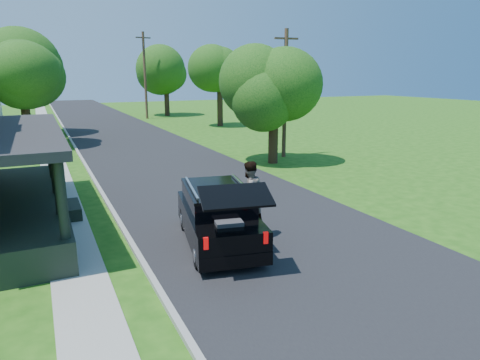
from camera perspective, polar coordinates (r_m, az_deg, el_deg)
name	(u,v)px	position (r m, az deg, el deg)	size (l,w,h in m)	color
ground	(297,252)	(12.10, 7.62, -9.53)	(140.00, 140.00, 0.00)	#1E5210
street	(139,146)	(30.29, -13.32, 4.41)	(8.00, 120.00, 0.02)	black
curb	(76,151)	(29.73, -20.97, 3.69)	(0.15, 120.00, 0.12)	gray
sidewalk	(50,152)	(29.67, -23.95, 3.39)	(1.30, 120.00, 0.03)	gray
black_suv	(218,216)	(12.28, -2.90, -4.82)	(2.64, 5.01, 2.22)	black
skateboarder	(249,193)	(12.50, 1.20, -1.72)	(1.05, 0.90, 1.88)	black
skateboard	(246,222)	(12.95, 0.84, -5.59)	(0.24, 0.40, 0.72)	#9C1B0D
tree_left_mid	(20,71)	(32.28, -27.29, 12.82)	(6.07, 6.17, 7.85)	black
tree_left_far	(20,60)	(38.79, -27.26, 14.05)	(6.10, 6.05, 9.11)	black
tree_right_near	(273,84)	(23.45, 4.47, 12.67)	(4.49, 4.36, 6.59)	black
tree_right_mid	(219,65)	(41.14, -2.82, 15.06)	(5.35, 5.17, 8.43)	black
tree_right_far	(165,70)	(52.48, -9.94, 14.23)	(6.40, 6.54, 8.22)	black
utility_pole_near	(285,93)	(25.37, 6.03, 11.53)	(1.45, 0.26, 7.30)	#4E3324
utility_pole_far	(145,75)	(49.25, -12.55, 13.55)	(1.68, 0.43, 9.28)	#4E3324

